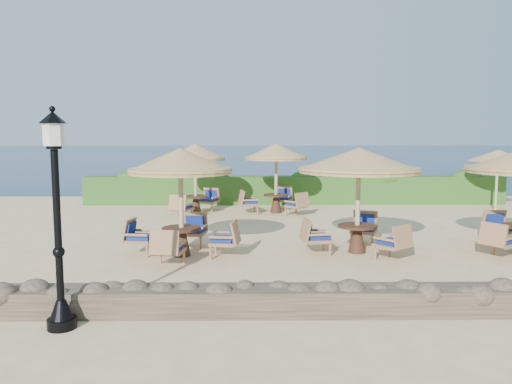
# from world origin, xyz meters

# --- Properties ---
(ground) EXTENTS (120.00, 120.00, 0.00)m
(ground) POSITION_xyz_m (0.00, 0.00, 0.00)
(ground) COLOR beige
(ground) RESTS_ON ground
(sea) EXTENTS (160.00, 160.00, 0.00)m
(sea) POSITION_xyz_m (0.00, 70.00, 0.00)
(sea) COLOR #0B1D47
(sea) RESTS_ON ground
(hedge) EXTENTS (18.00, 0.90, 1.20)m
(hedge) POSITION_xyz_m (0.00, 7.20, 0.60)
(hedge) COLOR #244D18
(hedge) RESTS_ON ground
(stone_wall) EXTENTS (15.00, 0.65, 0.44)m
(stone_wall) POSITION_xyz_m (0.00, -6.20, 0.22)
(stone_wall) COLOR brown
(stone_wall) RESTS_ON ground
(lamp_post) EXTENTS (0.44, 0.44, 3.31)m
(lamp_post) POSITION_xyz_m (-4.80, -6.80, 1.55)
(lamp_post) COLOR black
(lamp_post) RESTS_ON ground
(extra_parasol) EXTENTS (2.30, 2.30, 2.41)m
(extra_parasol) POSITION_xyz_m (7.80, 5.20, 2.17)
(extra_parasol) COLOR tan
(extra_parasol) RESTS_ON ground
(cafe_set_0) EXTENTS (2.87, 2.87, 2.65)m
(cafe_set_0) POSITION_xyz_m (-3.59, -2.16, 1.75)
(cafe_set_0) COLOR tan
(cafe_set_0) RESTS_ON ground
(cafe_set_1) EXTENTS (3.03, 3.03, 2.65)m
(cafe_set_1) POSITION_xyz_m (0.80, -1.86, 1.96)
(cafe_set_1) COLOR tan
(cafe_set_1) RESTS_ON ground
(cafe_set_3) EXTENTS (2.23, 2.86, 2.65)m
(cafe_set_3) POSITION_xyz_m (-3.94, 4.26, 1.87)
(cafe_set_3) COLOR tan
(cafe_set_3) RESTS_ON ground
(cafe_set_4) EXTENTS (2.64, 2.71, 2.65)m
(cafe_set_4) POSITION_xyz_m (-0.92, 4.71, 1.80)
(cafe_set_4) COLOR tan
(cafe_set_4) RESTS_ON ground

